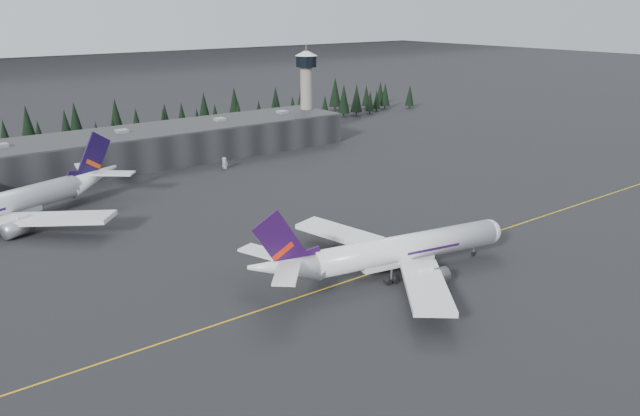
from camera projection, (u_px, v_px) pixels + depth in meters
ground at (374, 268)px, 140.52m from camera, size 1400.00×1400.00×0.00m
taxiline at (380, 270)px, 139.01m from camera, size 400.00×0.40×0.02m
terminal at (150, 146)px, 233.04m from camera, size 160.00×30.00×12.60m
control_tower at (306, 85)px, 273.35m from camera, size 10.00×10.00×37.70m
treeline at (114, 128)px, 260.63m from camera, size 360.00×20.00×15.00m
jet_main at (386, 252)px, 135.34m from camera, size 62.89×57.51×18.68m
jet_parked at (13, 202)px, 167.79m from camera, size 67.84×60.77×20.60m
gse_vehicle_a at (52, 194)px, 193.34m from camera, size 2.50×4.76×1.28m
gse_vehicle_b at (225, 167)px, 225.61m from camera, size 4.61×2.65×1.47m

